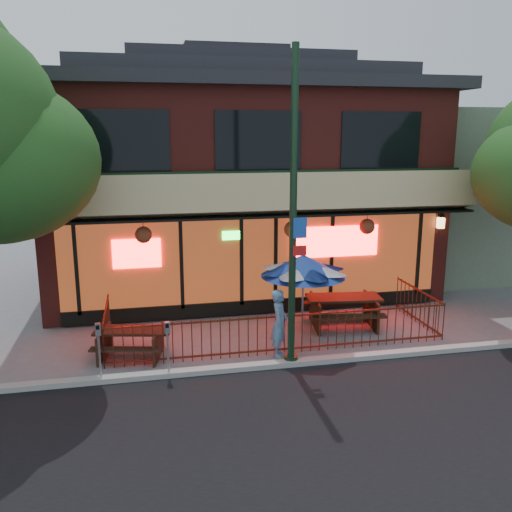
# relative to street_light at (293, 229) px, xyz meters

# --- Properties ---
(ground) EXTENTS (80.00, 80.00, 0.00)m
(ground) POSITION_rel_street_light_xyz_m (-0.00, 0.40, -3.15)
(ground) COLOR gray
(ground) RESTS_ON ground
(curb) EXTENTS (80.00, 0.25, 0.12)m
(curb) POSITION_rel_street_light_xyz_m (-0.00, -0.10, -3.09)
(curb) COLOR #999993
(curb) RESTS_ON ground
(restaurant_building) EXTENTS (12.96, 9.49, 8.05)m
(restaurant_building) POSITION_rel_street_light_xyz_m (-0.00, 7.51, 0.98)
(restaurant_building) COLOR maroon
(restaurant_building) RESTS_ON ground
(neighbor_building) EXTENTS (6.00, 7.00, 6.00)m
(neighbor_building) POSITION_rel_street_light_xyz_m (9.00, 8.10, -0.15)
(neighbor_building) COLOR slate
(neighbor_building) RESTS_ON ground
(patio_fence) EXTENTS (8.44, 2.62, 1.00)m
(patio_fence) POSITION_rel_street_light_xyz_m (-0.00, 0.91, -2.52)
(patio_fence) COLOR #4E1D10
(patio_fence) RESTS_ON ground
(street_light) EXTENTS (0.43, 0.32, 7.00)m
(street_light) POSITION_rel_street_light_xyz_m (0.00, 0.00, 0.00)
(street_light) COLOR black
(street_light) RESTS_ON ground
(picnic_table_left) EXTENTS (1.89, 1.59, 0.71)m
(picnic_table_left) POSITION_rel_street_light_xyz_m (-3.60, 1.14, -2.69)
(picnic_table_left) COLOR #331C12
(picnic_table_left) RESTS_ON ground
(picnic_table_right) EXTENTS (2.18, 1.78, 0.85)m
(picnic_table_right) POSITION_rel_street_light_xyz_m (2.06, 2.10, -2.59)
(picnic_table_right) COLOR black
(picnic_table_right) RESTS_ON ground
(patio_umbrella) EXTENTS (2.09, 2.09, 2.38)m
(patio_umbrella) POSITION_rel_street_light_xyz_m (0.60, 1.13, -1.12)
(patio_umbrella) COLOR gray
(patio_umbrella) RESTS_ON ground
(pedestrian) EXTENTS (0.59, 0.70, 1.64)m
(pedestrian) POSITION_rel_street_light_xyz_m (-0.15, 0.50, -2.33)
(pedestrian) COLOR #5789AF
(pedestrian) RESTS_ON ground
(parking_meter_near) EXTENTS (0.13, 0.11, 1.25)m
(parking_meter_near) POSITION_rel_street_light_xyz_m (-2.79, -0.08, -2.30)
(parking_meter_near) COLOR #95989D
(parking_meter_near) RESTS_ON ground
(parking_meter_far) EXTENTS (0.12, 0.11, 1.30)m
(parking_meter_far) POSITION_rel_street_light_xyz_m (-4.23, 0.00, -2.27)
(parking_meter_far) COLOR #989CA1
(parking_meter_far) RESTS_ON ground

